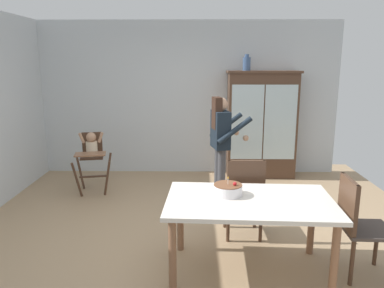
# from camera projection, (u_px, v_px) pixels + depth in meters

# --- Properties ---
(ground_plane) EXTENTS (6.24, 6.24, 0.00)m
(ground_plane) POSITION_uv_depth(u_px,v_px,m) (183.00, 236.00, 4.38)
(ground_plane) COLOR tan
(wall_back) EXTENTS (5.32, 0.06, 2.70)m
(wall_back) POSITION_uv_depth(u_px,v_px,m) (188.00, 99.00, 6.65)
(wall_back) COLOR silver
(wall_back) RESTS_ON ground_plane
(china_cabinet) EXTENTS (1.23, 0.48, 1.85)m
(china_cabinet) POSITION_uv_depth(u_px,v_px,m) (261.00, 124.00, 6.46)
(china_cabinet) COLOR #4C3323
(china_cabinet) RESTS_ON ground_plane
(ceramic_vase) EXTENTS (0.13, 0.13, 0.27)m
(ceramic_vase) POSITION_uv_depth(u_px,v_px,m) (247.00, 63.00, 6.24)
(ceramic_vase) COLOR #3D567F
(ceramic_vase) RESTS_ON china_cabinet
(high_chair_with_toddler) EXTENTS (0.67, 0.76, 0.95)m
(high_chair_with_toddler) POSITION_uv_depth(u_px,v_px,m) (92.00, 151.00, 5.70)
(high_chair_with_toddler) COLOR #4C3323
(high_chair_with_toddler) RESTS_ON ground_plane
(adult_person) EXTENTS (0.58, 0.57, 1.53)m
(adult_person) POSITION_uv_depth(u_px,v_px,m) (221.00, 137.00, 5.18)
(adult_person) COLOR #47474C
(adult_person) RESTS_ON ground_plane
(dining_table) EXTENTS (1.61, 1.02, 0.74)m
(dining_table) POSITION_uv_depth(u_px,v_px,m) (250.00, 208.00, 3.51)
(dining_table) COLOR silver
(dining_table) RESTS_ON ground_plane
(birthday_cake) EXTENTS (0.28, 0.28, 0.19)m
(birthday_cake) POSITION_uv_depth(u_px,v_px,m) (228.00, 190.00, 3.59)
(birthday_cake) COLOR white
(birthday_cake) RESTS_ON dining_table
(dining_chair_far_side) EXTENTS (0.45, 0.45, 0.96)m
(dining_chair_far_side) POSITION_uv_depth(u_px,v_px,m) (244.00, 193.00, 4.20)
(dining_chair_far_side) COLOR #4C3323
(dining_chair_far_side) RESTS_ON ground_plane
(dining_chair_right_end) EXTENTS (0.46, 0.46, 0.96)m
(dining_chair_right_end) POSITION_uv_depth(u_px,v_px,m) (357.00, 220.00, 3.47)
(dining_chair_right_end) COLOR #4C3323
(dining_chair_right_end) RESTS_ON ground_plane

